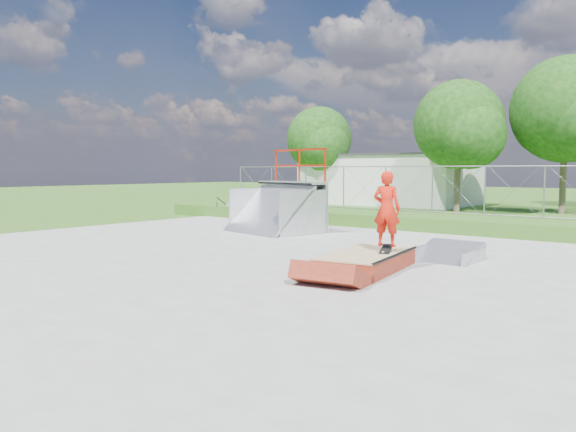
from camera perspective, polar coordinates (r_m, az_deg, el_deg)
name	(u,v)px	position (r m, az deg, el deg)	size (l,w,h in m)	color
ground	(245,261)	(13.35, -4.39, -4.61)	(120.00, 120.00, 0.00)	#2E631C
concrete_pad	(245,260)	(13.35, -4.39, -4.52)	(20.00, 16.00, 0.04)	gray
grass_berm	(420,222)	(21.24, 13.28, -0.55)	(24.00, 3.00, 0.50)	#2E631C
grind_box	(366,262)	(12.09, 7.95, -4.64)	(1.73, 2.91, 0.41)	maroon
quarter_pipe	(273,191)	(19.16, -1.49, 2.57)	(2.88, 2.43, 2.88)	#ABADB3
flat_bank_ramp	(447,253)	(13.76, 15.83, -3.63)	(1.34, 1.43, 0.41)	#ABADB3
skateboard	(386,250)	(12.25, 9.93, -3.38)	(0.22, 0.80, 0.02)	black
skater	(387,212)	(12.16, 9.99, 0.39)	(0.59, 0.39, 1.62)	red
concrete_stairs	(238,209)	(25.40, -5.15, 0.75)	(1.50, 1.60, 0.80)	gray
chain_link_fence	(432,190)	(22.08, 14.44, 2.62)	(20.00, 0.06, 1.80)	gray
utility_building_flat	(389,180)	(35.92, 10.24, 3.63)	(10.00, 6.00, 3.00)	white
tree_left_near	(462,128)	(29.58, 17.27, 8.57)	(4.76, 4.48, 6.65)	brown
tree_center	(571,113)	(30.23, 26.83, 9.34)	(5.44, 5.12, 7.60)	brown
tree_left_far	(321,142)	(36.10, 3.33, 7.56)	(4.42, 4.16, 6.18)	brown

